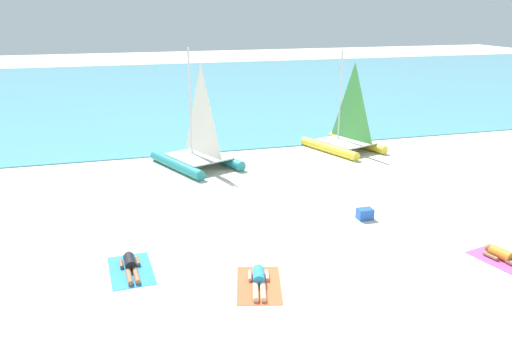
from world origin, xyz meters
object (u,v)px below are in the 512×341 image
Objects in this scene: cooler_box at (365,214)px; sailboat_teal at (198,150)px; towel_left at (131,270)px; towel_middle at (259,285)px; sunbather_right at (505,257)px; sunbather_left at (130,265)px; sunbather_middle at (259,279)px; towel_right at (507,262)px; sailboat_yellow at (345,136)px.

sailboat_teal is at bearing 119.76° from cooler_box.
towel_left is 3.46m from towel_middle.
sunbather_left is at bearing 153.74° from sunbather_right.
sunbather_right is at bearing -12.93° from towel_left.
sunbather_left is 0.82× the size of towel_middle.
sunbather_middle is (3.06, -1.59, 0.13)m from towel_left.
towel_middle is 6.91m from towel_right.
sunbather_right is at bearing -58.10° from cooler_box.
sailboat_yellow is 11.90m from towel_right.
sailboat_yellow is 3.05× the size of sunbather_middle.
cooler_box is at bearing 7.52° from sunbather_left.
towel_right is 1.22× the size of sunbather_right.
sunbather_right is at bearing 9.12° from sunbather_middle.
towel_right is (9.92, -2.34, 0.00)m from towel_left.
sunbather_middle is (3.06, -1.66, 0.00)m from sunbather_left.
sunbather_right is at bearing -113.34° from sailboat_yellow.
towel_left is 1.00× the size of towel_right.
sunbather_middle is at bearing 75.19° from towel_middle.
cooler_box is (-2.34, 3.80, 0.17)m from towel_right.
sailboat_yellow reaches higher than sunbather_left.
towel_left is 1.22× the size of sunbather_right.
sailboat_yellow is 11.83m from sunbather_right.
sunbather_middle is at bearing 161.35° from sunbather_right.
sunbather_right is (6.85, -0.68, 0.00)m from sunbather_middle.
sailboat_teal is 3.24× the size of sunbather_middle.
towel_left is (-10.66, -9.52, -0.70)m from sailboat_yellow.
cooler_box is at bearing 10.91° from towel_left.
sunbather_right reaches higher than towel_right.
towel_middle is 3.80× the size of cooler_box.
sailboat_teal reaches higher than sunbather_middle.
sunbather_middle reaches higher than towel_left.
towel_left is 1.21× the size of sunbather_left.
cooler_box is at bearing 48.85° from sunbather_middle.
sailboat_teal is 9.41m from sunbather_left.
sailboat_teal is 2.65× the size of towel_right.
towel_middle is 6.89m from sunbather_right.
towel_left is 3.45m from sunbather_middle.
cooler_box is at bearing 108.93° from sunbather_right.
cooler_box is (7.58, 1.39, 0.05)m from sunbather_left.
sunbather_middle is at bearing -31.34° from sunbather_left.
towel_right is at bearing -5.66° from towel_middle.
sailboat_yellow is at bearing 69.10° from cooler_box.
towel_right is at bearing -81.89° from sailboat_teal.
sailboat_teal is 2.65× the size of towel_left.
sunbather_left and sunbather_right have the same top height.
sailboat_yellow reaches higher than sunbather_middle.
sunbather_middle is (-0.31, -10.42, -0.62)m from sailboat_teal.
sailboat_yellow is 13.47m from sunbather_middle.
towel_middle is 1.22× the size of sunbather_middle.
sailboat_yellow is 3.03× the size of sunbather_right.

